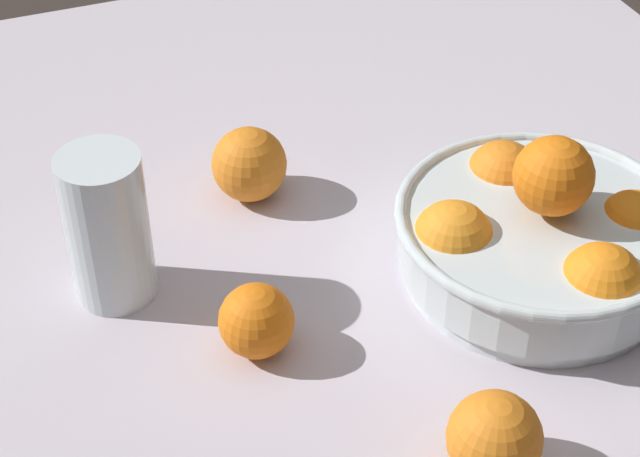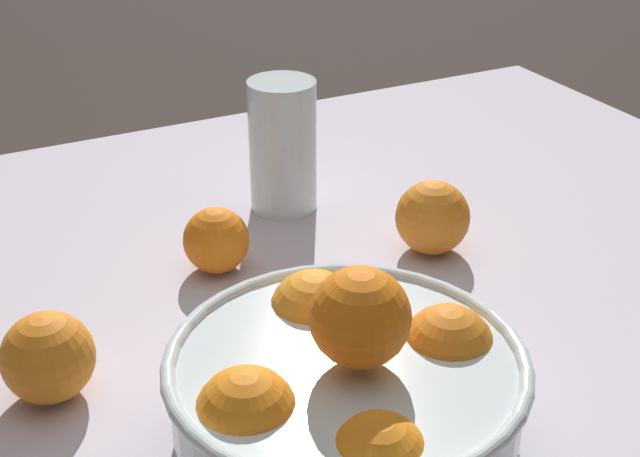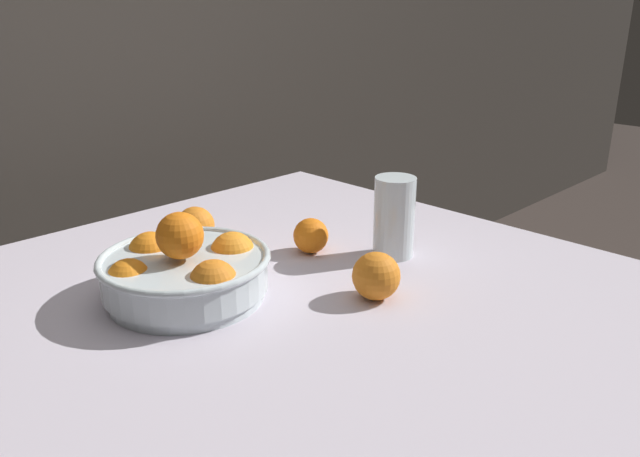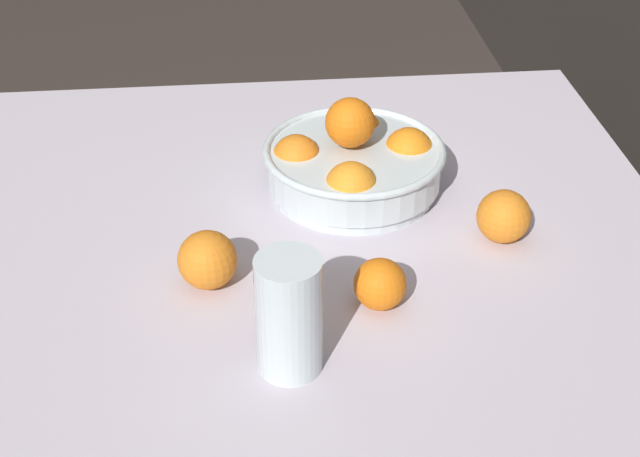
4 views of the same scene
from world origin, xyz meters
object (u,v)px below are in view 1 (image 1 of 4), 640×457
(juice_glass, at_px, (108,234))
(orange_loose_aside, at_px, (494,438))
(orange_loose_front, at_px, (256,321))
(orange_loose_near_bowl, at_px, (249,164))
(fruit_bowl, at_px, (539,236))

(juice_glass, height_order, orange_loose_aside, juice_glass)
(juice_glass, xyz_separation_m, orange_loose_front, (-0.10, 0.13, -0.03))
(orange_loose_near_bowl, bearing_deg, fruit_bowl, 134.59)
(juice_glass, relative_size, orange_loose_near_bowl, 1.94)
(orange_loose_aside, bearing_deg, orange_loose_near_bowl, -81.00)
(fruit_bowl, relative_size, juice_glass, 1.80)
(fruit_bowl, bearing_deg, orange_loose_aside, 52.01)
(fruit_bowl, relative_size, orange_loose_front, 4.07)
(fruit_bowl, distance_m, orange_loose_aside, 0.25)
(orange_loose_front, xyz_separation_m, orange_loose_aside, (-0.13, 0.20, 0.00))
(fruit_bowl, height_order, orange_loose_near_bowl, fruit_bowl)
(juice_glass, xyz_separation_m, orange_loose_aside, (-0.23, 0.32, -0.03))
(orange_loose_aside, bearing_deg, orange_loose_front, -56.19)
(orange_loose_front, relative_size, orange_loose_aside, 0.89)
(juice_glass, bearing_deg, orange_loose_near_bowl, -150.48)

